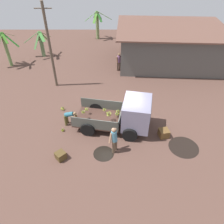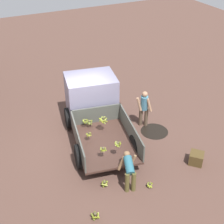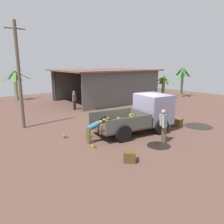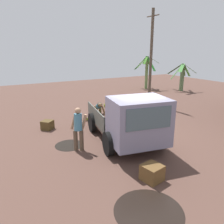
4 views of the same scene
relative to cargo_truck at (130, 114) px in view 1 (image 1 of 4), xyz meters
name	(u,v)px [view 1 (image 1 of 4)]	position (x,y,z in m)	size (l,w,h in m)	color
ground	(120,121)	(-0.54, 0.62, -1.08)	(36.00, 36.00, 0.00)	brown
mud_patch_0	(184,147)	(2.94, -1.56, -1.08)	(1.65, 1.65, 0.01)	black
mud_patch_1	(104,154)	(-1.48, -2.02, -1.08)	(1.11, 1.11, 0.01)	black
cargo_truck	(130,114)	(0.00, 0.00, 0.00)	(4.67, 2.84, 2.05)	#422B23
warehouse_shed	(176,37)	(4.64, 9.28, 1.25)	(9.82, 7.62, 3.14)	#545350
utility_pole	(50,47)	(-5.38, 5.00, 2.02)	(1.13, 0.19, 6.08)	brown
banana_palm_1	(41,43)	(-7.75, 10.50, 0.18)	(2.46, 2.03, 2.41)	#617F53
banana_palm_3	(6,48)	(-10.21, 8.45, 0.58)	(2.34, 1.93, 3.00)	#6C8B4D
banana_palm_4	(97,25)	(-2.65, 15.32, 0.49)	(2.95, 1.74, 2.99)	#728951
person_foreground_visitor	(114,139)	(-0.91, -1.81, -0.18)	(0.54, 0.60, 1.63)	brown
person_worker_loading	(69,116)	(-3.59, 0.31, -0.41)	(0.83, 0.67, 1.08)	brown
person_bystander_near_shed	(119,61)	(-0.43, 7.53, -0.22)	(0.57, 0.39, 1.55)	#44332A
banana_bunch_on_ground_0	(63,130)	(-3.97, -0.25, -0.98)	(0.22, 0.23, 0.18)	#49422F
banana_bunch_on_ground_1	(63,108)	(-4.33, 1.80, -0.95)	(0.27, 0.27, 0.23)	brown
banana_bunch_on_ground_2	(77,116)	(-3.30, 1.03, -0.97)	(0.26, 0.26, 0.21)	brown
wooden_crate_0	(61,156)	(-3.70, -2.33, -0.87)	(0.47, 0.47, 0.42)	#4D3A1D
wooden_crate_1	(164,133)	(1.97, -0.68, -0.85)	(0.54, 0.54, 0.47)	brown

